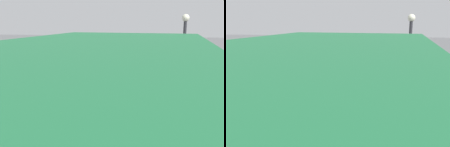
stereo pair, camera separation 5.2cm
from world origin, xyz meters
The scene contains 8 objects.
ground_plane centered at (0.00, 0.00, 0.00)m, with size 90.00×90.00×0.00m, color #5B5B5E.
slush_patch_near_cluster centered at (1.83, 2.47, 0.00)m, with size 2.71×2.71×0.01m, color #ADAFB5.
cargo_van_parked_right centered at (3.23, -0.65, 1.18)m, with size 2.39×5.43×2.60m.
shopping_cart_vendor centered at (0.06, 0.44, 0.57)m, with size 0.58×0.84×1.04m.
hand_dolly_boxes centered at (0.84, 0.55, 0.65)m, with size 0.78×0.86×1.32m.
pedestrian_pink_side centered at (-1.50, 0.80, 1.57)m, with size 1.04×1.04×2.15m.
pedestrian_black_side centered at (0.84, 1.83, 1.58)m, with size 1.04×1.04×2.15m.
street_lamp centered at (-2.81, 2.70, 2.37)m, with size 0.28×0.28×3.86m.
Camera 1 is at (-2.21, 12.32, 3.60)m, focal length 38.47 mm.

